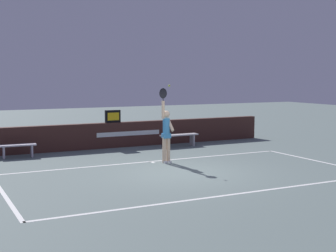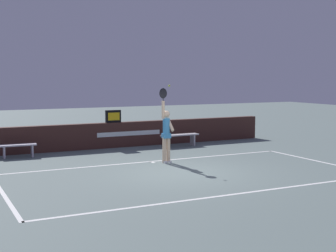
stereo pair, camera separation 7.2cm
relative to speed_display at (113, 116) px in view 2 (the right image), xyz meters
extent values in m
plane|color=slate|center=(0.00, -5.74, -1.27)|extent=(60.00, 60.00, 0.00)
cube|color=white|center=(0.00, -3.63, -1.27)|extent=(10.25, 0.11, 0.00)
cube|color=white|center=(0.00, -8.70, -1.27)|extent=(10.25, 0.11, 0.00)
cube|color=white|center=(-5.12, -6.16, -1.27)|extent=(0.11, 5.18, 0.00)
cube|color=white|center=(5.12, -6.16, -1.27)|extent=(0.11, 5.18, 0.00)
cube|color=white|center=(0.00, -3.78, -1.27)|extent=(0.11, 0.30, 0.00)
cube|color=#3F231E|center=(0.00, 0.00, -0.76)|extent=(13.90, 0.30, 1.02)
cube|color=silver|center=(0.63, -0.15, -0.72)|extent=(2.74, 0.01, 0.18)
cube|color=black|center=(0.00, 0.00, 0.00)|extent=(0.62, 0.15, 0.50)
cube|color=yellow|center=(0.00, -0.08, 0.00)|extent=(0.49, 0.01, 0.31)
cylinder|color=beige|center=(0.45, -4.07, -0.83)|extent=(0.13, 0.13, 0.87)
cylinder|color=beige|center=(0.30, -4.07, -0.83)|extent=(0.13, 0.13, 0.87)
cube|color=white|center=(0.45, -4.09, -1.23)|extent=(0.10, 0.24, 0.07)
cube|color=white|center=(0.30, -4.09, -1.23)|extent=(0.10, 0.24, 0.07)
cylinder|color=#3D8DC7|center=(0.38, -4.07, -0.09)|extent=(0.23, 0.23, 0.62)
cube|color=#3D8DC7|center=(0.38, -4.07, -0.36)|extent=(0.26, 0.22, 0.16)
sphere|color=beige|center=(0.38, -4.07, 0.36)|extent=(0.23, 0.23, 0.23)
cylinder|color=beige|center=(0.26, -4.07, 0.51)|extent=(0.10, 0.10, 0.58)
cylinder|color=beige|center=(0.49, -4.13, 0.02)|extent=(0.10, 0.44, 0.44)
ellipsoid|color=black|center=(0.26, -4.07, 1.05)|extent=(0.28, 0.03, 0.34)
cylinder|color=black|center=(0.26, -4.07, 0.86)|extent=(0.03, 0.03, 0.18)
sphere|color=#C7E539|center=(0.35, -4.34, 1.31)|extent=(0.07, 0.07, 0.07)
cube|color=#B4AEB4|center=(2.54, -0.95, -0.79)|extent=(1.66, 0.42, 0.05)
cube|color=#B4AEB4|center=(1.91, -0.97, -1.03)|extent=(0.07, 0.32, 0.48)
cube|color=#B4AEB4|center=(3.16, -0.93, -1.03)|extent=(0.07, 0.32, 0.48)
cube|color=#B9B0BE|center=(-3.88, -0.79, -0.82)|extent=(1.28, 0.42, 0.05)
cube|color=#B9B0BE|center=(-4.35, -0.77, -1.05)|extent=(0.07, 0.32, 0.45)
cube|color=#B9B0BE|center=(-3.40, -0.81, -1.05)|extent=(0.07, 0.32, 0.45)
camera|label=1|loc=(-6.75, -18.31, 1.61)|focal=51.65mm
camera|label=2|loc=(-6.69, -18.35, 1.61)|focal=51.65mm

